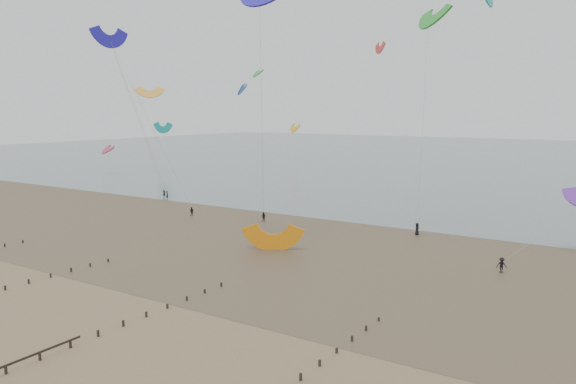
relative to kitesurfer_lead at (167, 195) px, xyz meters
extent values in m
plane|color=brown|center=(43.27, -51.32, -0.88)|extent=(500.00, 500.00, 0.00)
plane|color=#475654|center=(43.27, 148.68, -0.85)|extent=(500.00, 500.00, 0.00)
plane|color=#473A28|center=(43.27, -16.32, -0.86)|extent=(500.00, 500.00, 0.00)
ellipsoid|color=slate|center=(25.27, -29.32, -0.87)|extent=(23.60, 14.36, 0.01)
ellipsoid|color=slate|center=(55.27, -13.32, -0.87)|extent=(33.64, 18.32, 0.01)
ellipsoid|color=slate|center=(3.27, -11.32, -0.87)|extent=(26.95, 14.22, 0.01)
cube|color=black|center=(11.27, -41.96, -0.69)|extent=(0.16, 0.16, 0.48)
cube|color=black|center=(11.27, -39.32, -0.70)|extent=(0.16, 0.16, 0.45)
cube|color=black|center=(29.27, -52.48, -0.63)|extent=(0.16, 0.16, 0.59)
cube|color=black|center=(29.27, -49.85, -0.65)|extent=(0.16, 0.16, 0.57)
cube|color=black|center=(29.27, -47.22, -0.66)|extent=(0.16, 0.16, 0.54)
cube|color=black|center=(29.27, -44.59, -0.67)|extent=(0.16, 0.16, 0.51)
cube|color=black|center=(29.27, -41.96, -0.69)|extent=(0.16, 0.16, 0.48)
cube|color=black|center=(29.27, -39.32, -0.70)|extent=(0.16, 0.16, 0.45)
cube|color=black|center=(47.27, -63.01, -0.57)|extent=(0.16, 0.16, 0.71)
cube|color=black|center=(47.27, -60.38, -0.59)|extent=(0.16, 0.16, 0.68)
cube|color=black|center=(47.27, -57.74, -0.60)|extent=(0.16, 0.16, 0.65)
cube|color=black|center=(47.27, -55.11, -0.62)|extent=(0.16, 0.16, 0.62)
cube|color=black|center=(47.27, -52.48, -0.63)|extent=(0.16, 0.16, 0.59)
cube|color=black|center=(47.27, -49.85, -0.65)|extent=(0.16, 0.16, 0.57)
cube|color=black|center=(47.27, -47.22, -0.66)|extent=(0.16, 0.16, 0.54)
cube|color=black|center=(47.27, -44.59, -0.67)|extent=(0.16, 0.16, 0.51)
cube|color=black|center=(47.27, -41.96, -0.69)|extent=(0.16, 0.16, 0.48)
cube|color=black|center=(47.27, -39.32, -0.70)|extent=(0.16, 0.16, 0.45)
cube|color=black|center=(65.27, -52.48, -0.63)|extent=(0.16, 0.16, 0.59)
cube|color=black|center=(65.27, -49.85, -0.65)|extent=(0.16, 0.16, 0.57)
cube|color=black|center=(65.27, -47.22, -0.66)|extent=(0.16, 0.16, 0.54)
cube|color=black|center=(65.27, -44.59, -0.67)|extent=(0.16, 0.16, 0.51)
cube|color=black|center=(65.27, -41.96, -0.69)|extent=(0.16, 0.16, 0.48)
cube|color=black|center=(65.27, -39.32, -0.70)|extent=(0.16, 0.16, 0.45)
imported|color=black|center=(0.00, 0.00, 0.00)|extent=(0.75, 0.64, 1.76)
imported|color=black|center=(55.89, -4.24, 0.05)|extent=(0.90, 1.06, 1.85)
imported|color=black|center=(-2.52, 1.60, -0.03)|extent=(0.72, 0.58, 1.70)
imported|color=black|center=(17.04, -11.02, -0.11)|extent=(0.87, 0.75, 1.54)
imported|color=black|center=(70.99, -18.01, 0.04)|extent=(1.37, 1.13, 1.84)
imported|color=black|center=(30.63, -8.24, -0.10)|extent=(0.78, 0.62, 1.56)
camera|label=1|loc=(84.35, -83.49, 17.63)|focal=35.00mm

